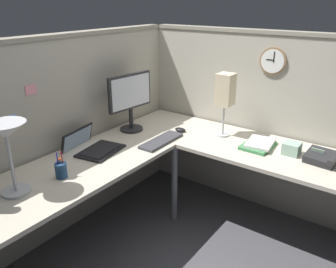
{
  "coord_description": "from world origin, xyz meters",
  "views": [
    {
      "loc": [
        -1.91,
        -1.27,
        1.82
      ],
      "look_at": [
        -0.02,
        0.09,
        0.88
      ],
      "focal_mm": 36.36,
      "sensor_mm": 36.0,
      "label": 1
    }
  ],
  "objects": [
    {
      "name": "wall_clock",
      "position": [
        0.82,
        -0.34,
        1.35
      ],
      "size": [
        0.04,
        0.22,
        0.22
      ],
      "color": "olive"
    },
    {
      "name": "cubicle_wall_back",
      "position": [
        -0.36,
        0.87,
        0.79
      ],
      "size": [
        2.57,
        0.12,
        1.58
      ],
      "color": "#A8A393",
      "rests_on": "ground"
    },
    {
      "name": "laptop",
      "position": [
        -0.33,
        0.62,
        0.75
      ],
      "size": [
        0.4,
        0.43,
        0.22
      ],
      "color": "black",
      "rests_on": "desk"
    },
    {
      "name": "keyboard",
      "position": [
        0.11,
        0.26,
        0.74
      ],
      "size": [
        0.43,
        0.14,
        0.02
      ],
      "primitive_type": "cube",
      "rotation": [
        0.0,
        0.0,
        0.01
      ],
      "color": "#38383D",
      "rests_on": "desk"
    },
    {
      "name": "pinned_note_rightmost",
      "position": [
        -0.62,
        0.82,
        1.23
      ],
      "size": [
        0.09,
        0.0,
        0.07
      ],
      "primitive_type": "cube",
      "color": "pink"
    },
    {
      "name": "pinned_note_leftmost",
      "position": [
        -0.86,
        0.82,
        1.04
      ],
      "size": [
        0.09,
        0.0,
        0.06
      ],
      "primitive_type": "cube",
      "color": "#8CCC99"
    },
    {
      "name": "monitor",
      "position": [
        0.18,
        0.64,
        1.02
      ],
      "size": [
        0.46,
        0.2,
        0.5
      ],
      "color": "#232326",
      "rests_on": "desk"
    },
    {
      "name": "computer_mouse",
      "position": [
        0.4,
        0.27,
        0.75
      ],
      "size": [
        0.06,
        0.1,
        0.03
      ],
      "primitive_type": "ellipsoid",
      "color": "black",
      "rests_on": "desk"
    },
    {
      "name": "tissue_box",
      "position": [
        0.5,
        -0.66,
        0.78
      ],
      "size": [
        0.12,
        0.12,
        0.09
      ],
      "primitive_type": "cube",
      "color": "#8CAD99",
      "rests_on": "desk"
    },
    {
      "name": "desk",
      "position": [
        -0.15,
        -0.05,
        0.63
      ],
      "size": [
        2.35,
        2.15,
        0.73
      ],
      "color": "beige",
      "rests_on": "ground"
    },
    {
      "name": "pinned_note_middle",
      "position": [
        -0.8,
        0.82,
        1.07
      ],
      "size": [
        0.08,
        0.0,
        0.07
      ],
      "primitive_type": "cube",
      "color": "#99B7E5"
    },
    {
      "name": "office_phone",
      "position": [
        0.48,
        -0.89,
        0.77
      ],
      "size": [
        0.21,
        0.22,
        0.11
      ],
      "color": "#232326",
      "rests_on": "desk"
    },
    {
      "name": "book_stack",
      "position": [
        0.48,
        -0.42,
        0.75
      ],
      "size": [
        0.3,
        0.23,
        0.04
      ],
      "color": "#3F7F4C",
      "rests_on": "desk"
    },
    {
      "name": "ground_plane",
      "position": [
        0.0,
        0.0,
        0.0
      ],
      "size": [
        6.8,
        6.8,
        0.0
      ],
      "primitive_type": "plane",
      "color": "#47474C"
    },
    {
      "name": "desk_lamp_paper",
      "position": [
        0.53,
        -0.07,
        1.11
      ],
      "size": [
        0.13,
        0.13,
        0.53
      ],
      "color": "#B7BABF",
      "rests_on": "desk"
    },
    {
      "name": "desk_lamp_dome",
      "position": [
        -1.01,
        0.5,
        1.09
      ],
      "size": [
        0.24,
        0.24,
        0.44
      ],
      "color": "#B7BABF",
      "rests_on": "desk"
    },
    {
      "name": "pen_cup",
      "position": [
        -0.74,
        0.43,
        0.78
      ],
      "size": [
        0.08,
        0.08,
        0.18
      ],
      "color": "navy",
      "rests_on": "desk"
    },
    {
      "name": "cubicle_wall_right",
      "position": [
        0.87,
        -0.27,
        0.79
      ],
      "size": [
        0.12,
        2.37,
        1.58
      ],
      "color": "#A8A393",
      "rests_on": "ground"
    }
  ]
}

